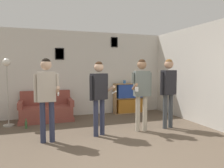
{
  "coord_description": "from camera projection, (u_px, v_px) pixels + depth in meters",
  "views": [
    {
      "loc": [
        -1.52,
        -3.17,
        1.54
      ],
      "look_at": [
        0.24,
        1.9,
        1.14
      ],
      "focal_mm": 35.0,
      "sensor_mm": 36.0,
      "label": 1
    }
  ],
  "objects": [
    {
      "name": "person_player_foreground_left",
      "position": [
        47.0,
        91.0,
        4.44
      ],
      "size": [
        0.5,
        0.47,
        1.73
      ],
      "color": "#2D334C",
      "rests_on": "ground_plane"
    },
    {
      "name": "person_spectator_near_bookshelf",
      "position": [
        168.0,
        86.0,
        5.51
      ],
      "size": [
        0.5,
        0.24,
        1.76
      ],
      "color": "#3D4247",
      "rests_on": "ground_plane"
    },
    {
      "name": "bookshelf",
      "position": [
        130.0,
        98.0,
        7.45
      ],
      "size": [
        1.13,
        0.3,
        1.01
      ],
      "color": "#A87F51",
      "rests_on": "ground_plane"
    },
    {
      "name": "wall_right",
      "position": [
        194.0,
        74.0,
        6.17
      ],
      "size": [
        0.06,
        6.2,
        2.7
      ],
      "color": "beige",
      "rests_on": "ground_plane"
    },
    {
      "name": "person_watcher_holding_cup",
      "position": [
        142.0,
        87.0,
        5.24
      ],
      "size": [
        0.54,
        0.42,
        1.75
      ],
      "color": "#B7AD99",
      "rests_on": "ground_plane"
    },
    {
      "name": "person_player_foreground_center",
      "position": [
        99.0,
        90.0,
        4.89
      ],
      "size": [
        0.58,
        0.41,
        1.68
      ],
      "color": "#2D334C",
      "rests_on": "ground_plane"
    },
    {
      "name": "ground_plane",
      "position": [
        136.0,
        161.0,
        3.6
      ],
      "size": [
        20.0,
        20.0,
        0.0
      ],
      "primitive_type": "plane",
      "color": "brown"
    },
    {
      "name": "floor_lamp",
      "position": [
        7.0,
        79.0,
        5.7
      ],
      "size": [
        0.28,
        0.28,
        1.78
      ],
      "color": "#ADA89E",
      "rests_on": "ground_plane"
    },
    {
      "name": "bottle_on_floor",
      "position": [
        26.0,
        125.0,
        5.53
      ],
      "size": [
        0.06,
        0.06,
        0.25
      ],
      "color": "#3D6638",
      "rests_on": "ground_plane"
    },
    {
      "name": "wall_back",
      "position": [
        86.0,
        73.0,
        7.11
      ],
      "size": [
        7.71,
        0.08,
        2.7
      ],
      "color": "beige",
      "rests_on": "ground_plane"
    },
    {
      "name": "drinking_cup",
      "position": [
        125.0,
        82.0,
        7.34
      ],
      "size": [
        0.09,
        0.09,
        0.11
      ],
      "color": "blue",
      "rests_on": "bookshelf"
    },
    {
      "name": "couch",
      "position": [
        46.0,
        111.0,
        6.38
      ],
      "size": [
        1.51,
        0.8,
        0.85
      ],
      "color": "brown",
      "rests_on": "ground_plane"
    }
  ]
}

